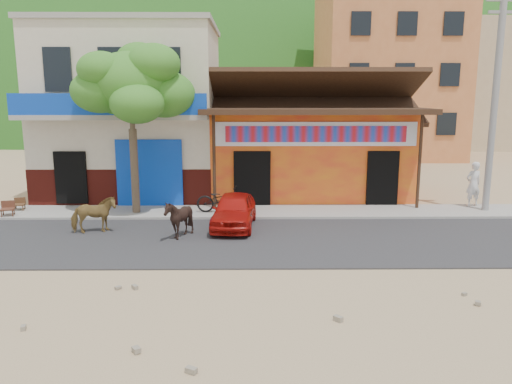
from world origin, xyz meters
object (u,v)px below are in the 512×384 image
tree (133,129)px  utility_pole (495,100)px  red_car (234,210)px  pedestrian (473,184)px  cafe_chair_left (7,202)px  scooter (222,200)px  cow_tan (94,215)px  cow_dark (179,219)px  cafe_chair_right (19,199)px

tree → utility_pole: utility_pole is taller
tree → red_car: 4.74m
pedestrian → cafe_chair_left: bearing=-9.4°
tree → cafe_chair_left: size_ratio=6.32×
utility_pole → scooter: 10.32m
cow_tan → scooter: size_ratio=0.75×
utility_pole → cow_tan: bearing=-168.9°
cow_dark → cafe_chair_right: cow_dark is taller
cafe_chair_right → pedestrian: bearing=-10.0°
cow_dark → pedestrian: bearing=89.0°
pedestrian → cafe_chair_right: size_ratio=2.07×
cow_dark → pedestrian: pedestrian is taller
utility_pole → red_car: bearing=-167.9°
red_car → scooter: 1.72m
cow_tan → cafe_chair_left: size_ratio=1.44×
cafe_chair_right → scooter: bearing=-15.6°
cow_dark → red_car: (1.62, 1.30, -0.05)m
utility_pole → scooter: utility_pole is taller
pedestrian → cafe_chair_left: 17.06m
tree → cafe_chair_right: size_ratio=7.31×
cow_tan → cow_dark: 2.82m
cow_tan → red_car: cow_tan is taller
tree → scooter: bearing=-2.3°
utility_pole → cafe_chair_right: (-17.20, 0.19, -3.59)m
utility_pole → scooter: (-9.70, -0.32, -3.52)m
red_car → cafe_chair_right: bearing=169.4°
tree → scooter: tree is taller
cow_tan → red_car: 4.42m
tree → cafe_chair_left: tree is taller
red_car → cafe_chair_right: red_car is taller
scooter → cafe_chair_left: scooter is taller
utility_pole → cow_dark: utility_pole is taller
red_car → cafe_chair_left: red_car is taller
scooter → pedestrian: bearing=-76.9°
scooter → utility_pole: bearing=-81.1°
cafe_chair_left → cafe_chair_right: cafe_chair_left is taller
tree → scooter: size_ratio=3.30×
utility_pole → red_car: (-9.20, -1.97, -3.53)m
utility_pole → cow_dark: bearing=-163.2°
cow_dark → cafe_chair_right: 7.26m
pedestrian → red_car: bearing=2.4°
cafe_chair_left → pedestrian: bearing=-12.6°
pedestrian → cow_tan: bearing=-0.1°
tree → pedestrian: tree is taller
pedestrian → utility_pole: bearing=92.0°
cafe_chair_left → cow_dark: bearing=-39.2°
cow_tan → cafe_chair_right: (-3.63, 2.85, -0.09)m
cafe_chair_left → cafe_chair_right: 0.89m
cow_dark → scooter: 3.15m
cow_tan → red_car: bearing=-98.5°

